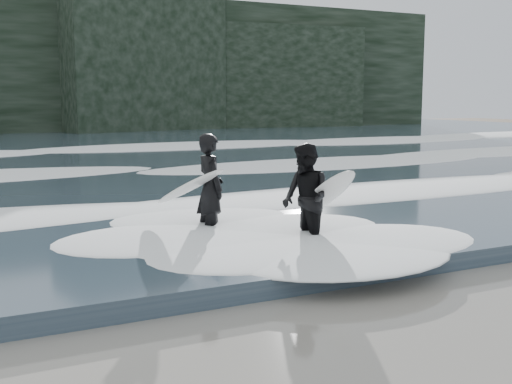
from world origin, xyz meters
TOP-DOWN VIEW (x-y plane):
  - ground at (0.00, 0.00)m, footprint 120.00×120.00m
  - sea at (0.00, 29.00)m, footprint 90.00×52.00m
  - headland at (0.00, 46.00)m, footprint 70.00×9.00m
  - foam_near at (0.00, 9.00)m, footprint 60.00×3.20m
  - foam_mid at (0.00, 16.00)m, footprint 60.00×4.00m
  - foam_far at (0.00, 25.00)m, footprint 60.00×4.80m
  - surfer_left at (-0.23, 6.65)m, footprint 1.19×1.84m
  - surfer_right at (0.95, 5.05)m, footprint 1.27×2.08m

SIDE VIEW (x-z plane):
  - ground at x=0.00m, z-range 0.00..0.00m
  - sea at x=0.00m, z-range 0.00..0.30m
  - foam_near at x=0.00m, z-range 0.30..0.50m
  - foam_mid at x=0.00m, z-range 0.30..0.54m
  - foam_far at x=0.00m, z-range 0.30..0.60m
  - surfer_right at x=0.95m, z-range 0.01..1.90m
  - surfer_left at x=-0.23m, z-range 0.00..2.01m
  - headland at x=0.00m, z-range 0.00..10.00m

